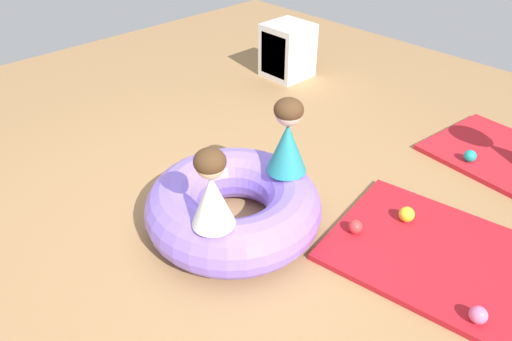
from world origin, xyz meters
The scene contains 10 objects.
ground_plane centered at (0.00, 0.00, 0.00)m, with size 8.00×8.00×0.00m, color #9E7549.
gym_mat_near_right centered at (0.99, 0.80, 0.02)m, with size 1.28×0.98×0.04m, color #B21923.
inflatable_cushion centered at (-0.09, 0.08, 0.17)m, with size 1.13×1.13×0.35m, color #8466E0.
child_in_white centered at (0.11, -0.24, 0.58)m, with size 0.33×0.33×0.48m.
child_in_teal centered at (0.03, 0.43, 0.60)m, with size 0.33×0.33×0.51m.
play_ball_red centered at (0.51, 0.57, 0.09)m, with size 0.09×0.09×0.09m, color red.
play_ball_pink centered at (1.37, 0.47, 0.09)m, with size 0.09×0.09×0.09m, color pink.
play_ball_teal centered at (0.62, 1.89, 0.09)m, with size 0.09×0.09×0.09m, color teal.
play_ball_yellow centered at (0.67, 0.91, 0.09)m, with size 0.10×0.10×0.10m, color yellow.
storage_cube centered at (-1.57, 2.12, 0.28)m, with size 0.44×0.44×0.56m.
Camera 1 is at (1.76, -1.49, 2.11)m, focal length 33.94 mm.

